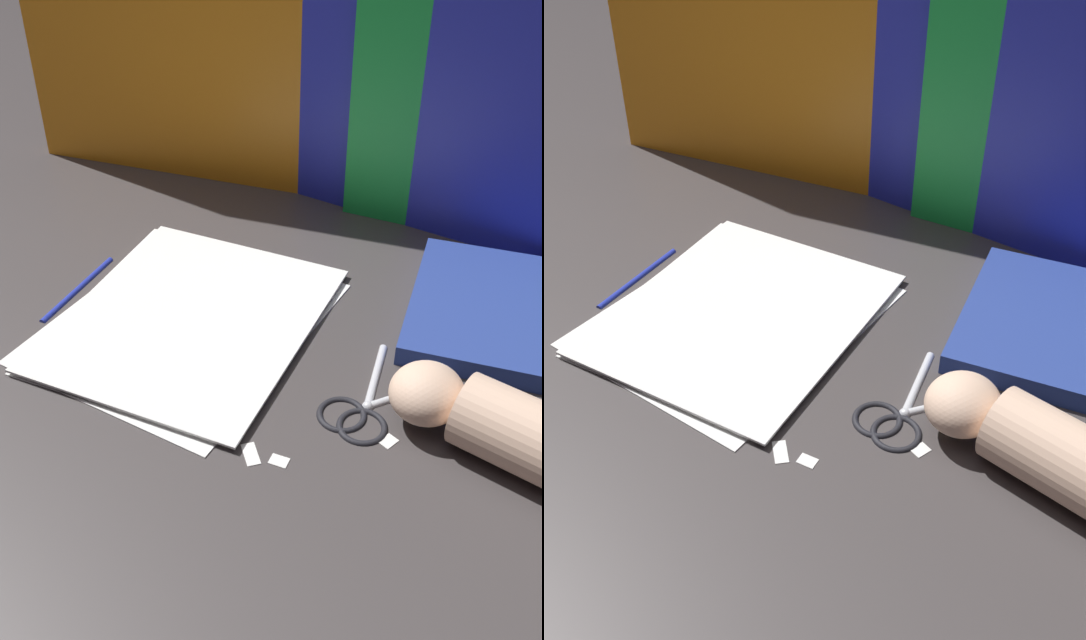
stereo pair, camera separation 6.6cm
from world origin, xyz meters
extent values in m
plane|color=#3D3838|center=(0.00, 0.00, 0.00)|extent=(6.00, 6.00, 0.00)
cube|color=#2833D1|center=(0.00, 0.41, 0.20)|extent=(0.60, 0.08, 0.40)
cube|color=white|center=(-0.12, 0.06, 0.00)|extent=(0.30, 0.35, 0.00)
cube|color=white|center=(-0.12, 0.06, 0.00)|extent=(0.31, 0.36, 0.00)
cube|color=white|center=(-0.12, 0.06, 0.01)|extent=(0.29, 0.35, 0.00)
cube|color=navy|center=(0.21, 0.23, 0.01)|extent=(0.22, 0.26, 0.03)
sphere|color=silver|center=(0.13, 0.02, 0.00)|extent=(0.01, 0.01, 0.01)
cylinder|color=silver|center=(0.12, 0.07, 0.00)|extent=(0.03, 0.10, 0.01)
torus|color=black|center=(0.13, -0.01, 0.00)|extent=(0.06, 0.06, 0.01)
cylinder|color=silver|center=(0.16, 0.06, 0.00)|extent=(0.07, 0.08, 0.01)
torus|color=black|center=(0.11, -0.01, 0.00)|extent=(0.08, 0.08, 0.01)
ellipsoid|color=beige|center=(0.18, 0.02, 0.04)|extent=(0.09, 0.09, 0.06)
cube|color=white|center=(0.07, -0.09, 0.00)|extent=(0.02, 0.01, 0.00)
cube|color=white|center=(0.05, -0.10, 0.00)|extent=(0.03, 0.03, 0.00)
cube|color=white|center=(0.16, -0.02, 0.00)|extent=(0.02, 0.02, 0.00)
cylinder|color=#2333B2|center=(-0.28, 0.06, 0.00)|extent=(0.01, 0.15, 0.01)
camera|label=1|loc=(0.28, -0.54, 0.56)|focal=42.00mm
camera|label=2|loc=(0.34, -0.51, 0.56)|focal=42.00mm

